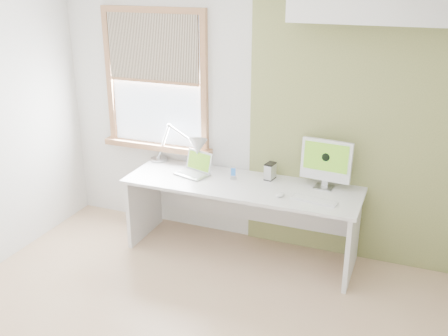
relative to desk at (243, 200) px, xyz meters
The scene contains 11 objects.
room 1.63m from the desk, 91.68° to the right, with size 4.04×3.54×2.64m.
accent_wall 1.26m from the desk, 17.25° to the left, with size 2.00×0.02×2.60m, color olive.
window 1.48m from the desk, 165.41° to the left, with size 1.20×0.14×1.42m.
desk is the anchor object (origin of this frame).
desk_lamp 0.75m from the desk, 167.91° to the left, with size 0.72×0.35×0.42m.
laptop 0.56m from the desk, behind, with size 0.36×0.32×0.21m.
phone_dock 0.26m from the desk, 165.94° to the left, with size 0.08×0.08×0.12m.
external_drive 0.38m from the desk, 35.59° to the left, with size 0.09×0.13×0.16m.
imac 0.87m from the desk, 11.22° to the left, with size 0.46×0.16×0.45m.
keyboard 0.76m from the desk, 14.88° to the right, with size 0.40×0.16×0.02m.
mouse 0.50m from the desk, 26.19° to the right, with size 0.06×0.11×0.03m, color white.
Camera 1 is at (1.52, -2.78, 2.58)m, focal length 41.43 mm.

